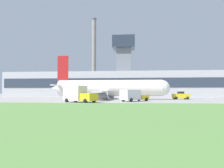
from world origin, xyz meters
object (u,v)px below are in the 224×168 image
object	(u,v)px
pushback_tug	(181,96)
fuel_truck	(78,94)
airplane	(108,88)
ground_crew_person	(94,96)
baggage_truck	(133,96)

from	to	relation	value
pushback_tug	fuel_truck	distance (m)	26.57
airplane	ground_crew_person	xyz separation A→B (m)	(-1.84, -8.74, -1.80)
ground_crew_person	pushback_tug	bearing A→B (deg)	28.57
airplane	baggage_truck	xyz separation A→B (m)	(5.94, -11.01, -1.59)
airplane	baggage_truck	bearing A→B (deg)	-61.63
airplane	fuel_truck	bearing A→B (deg)	-101.19
airplane	fuel_truck	xyz separation A→B (m)	(-3.12, -15.77, -1.30)
airplane	fuel_truck	distance (m)	16.13
fuel_truck	airplane	bearing A→B (deg)	78.81
pushback_tug	ground_crew_person	bearing A→B (deg)	-151.43
pushback_tug	fuel_truck	size ratio (longest dim) A/B	0.62
fuel_truck	ground_crew_person	xyz separation A→B (m)	(1.28, 7.03, -0.50)
fuel_truck	baggage_truck	bearing A→B (deg)	27.70
baggage_truck	fuel_truck	distance (m)	10.24
pushback_tug	baggage_truck	bearing A→B (deg)	-131.46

